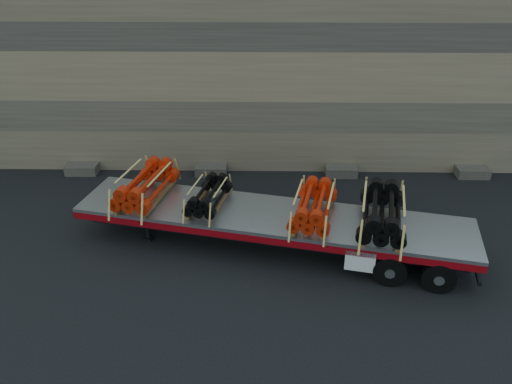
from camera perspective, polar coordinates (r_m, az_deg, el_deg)
ground at (r=15.24m, az=4.46°, el=-5.81°), size 120.00×120.00×0.00m
rock_wall at (r=19.78m, az=3.88°, el=13.47°), size 44.00×3.00×7.00m
trailer at (r=14.72m, az=1.68°, el=-4.40°), size 11.67×4.63×1.15m
bundle_front at (r=15.36m, az=-12.50°, el=0.68°), size 1.71×2.64×0.86m
bundle_midfront at (r=14.70m, az=-5.46°, el=-0.48°), size 1.32×2.03×0.66m
bundle_midrear at (r=14.06m, az=6.60°, el=-1.67°), size 1.57×2.42×0.79m
bundle_rear at (r=13.99m, az=14.22°, el=-2.35°), size 1.76×2.71×0.89m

